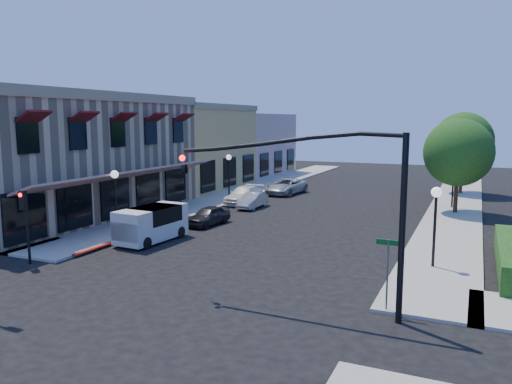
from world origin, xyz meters
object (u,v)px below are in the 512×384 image
at_px(street_tree_b, 463,141).
at_px(signal_mast_arm, 335,191).
at_px(lamppost_right_far, 454,171).
at_px(white_van, 151,222).
at_px(lamppost_right_near, 436,207).
at_px(parked_car_b, 252,200).
at_px(street_name_sign, 388,263).
at_px(lamppost_left_near, 115,185).
at_px(secondary_signal, 25,213).
at_px(street_tree_a, 458,153).
at_px(parked_car_d, 286,186).
at_px(parked_car_c, 244,195).
at_px(lamppost_left_far, 229,165).
at_px(parked_car_a, 208,216).

xyz_separation_m(street_tree_b, signal_mast_arm, (-2.94, -30.50, -0.46)).
distance_m(lamppost_right_far, white_van, 21.99).
height_order(lamppost_right_far, white_van, lamppost_right_far).
xyz_separation_m(lamppost_right_near, parked_car_b, (-13.30, 10.49, -2.18)).
xyz_separation_m(street_tree_b, street_name_sign, (-1.30, -29.80, -2.85)).
bearing_deg(white_van, lamppost_left_near, 163.69).
height_order(secondary_signal, white_van, secondary_signal).
bearing_deg(lamppost_right_near, lamppost_left_near, 180.00).
bearing_deg(street_tree_a, street_tree_b, 90.00).
height_order(lamppost_right_near, parked_car_b, lamppost_right_near).
bearing_deg(parked_car_b, lamppost_right_far, 22.84).
distance_m(street_tree_a, parked_car_d, 14.79).
distance_m(lamppost_right_far, parked_car_d, 13.80).
distance_m(lamppost_left_near, lamppost_right_far, 23.35).
bearing_deg(signal_mast_arm, white_van, 153.65).
height_order(white_van, parked_car_d, white_van).
xyz_separation_m(lamppost_left_near, parked_car_c, (2.30, 12.00, -2.09)).
bearing_deg(parked_car_c, lamppost_right_far, 14.42).
height_order(lamppost_left_far, white_van, lamppost_left_far).
bearing_deg(street_tree_b, lamppost_left_near, -125.79).
distance_m(street_name_sign, lamppost_left_near, 17.05).
height_order(street_name_sign, white_van, street_name_sign).
height_order(street_tree_b, parked_car_d, street_tree_b).
bearing_deg(lamppost_left_far, lamppost_right_far, 6.71).
distance_m(secondary_signal, lamppost_left_near, 6.63).
relative_size(lamppost_right_near, parked_car_b, 1.06).
bearing_deg(street_tree_a, lamppost_right_near, -91.23).
distance_m(signal_mast_arm, parked_car_d, 27.02).
bearing_deg(lamppost_right_far, signal_mast_arm, -96.70).
bearing_deg(street_name_sign, parked_car_c, 127.58).
bearing_deg(street_tree_b, signal_mast_arm, -95.51).
relative_size(street_tree_b, lamppost_left_near, 1.97).
distance_m(lamppost_right_near, parked_car_c, 19.09).
distance_m(secondary_signal, white_van, 6.36).
bearing_deg(white_van, street_tree_b, 60.10).
height_order(signal_mast_arm, lamppost_right_far, signal_mast_arm).
distance_m(street_tree_a, lamppost_right_far, 2.49).
bearing_deg(signal_mast_arm, street_name_sign, 23.20).
relative_size(signal_mast_arm, lamppost_right_far, 2.24).
distance_m(street_tree_a, lamppost_right_near, 14.08).
relative_size(signal_mast_arm, parked_car_d, 1.67).
bearing_deg(white_van, parked_car_b, 86.46).
distance_m(street_name_sign, parked_car_c, 22.49).
distance_m(signal_mast_arm, parked_car_a, 15.37).
bearing_deg(parked_car_b, street_tree_a, 14.81).
distance_m(secondary_signal, parked_car_b, 17.47).
distance_m(signal_mast_arm, lamppost_left_far, 25.07).
relative_size(secondary_signal, lamppost_right_near, 0.93).
bearing_deg(lamppost_right_far, street_tree_a, -81.47).
bearing_deg(white_van, lamppost_right_near, 3.58).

